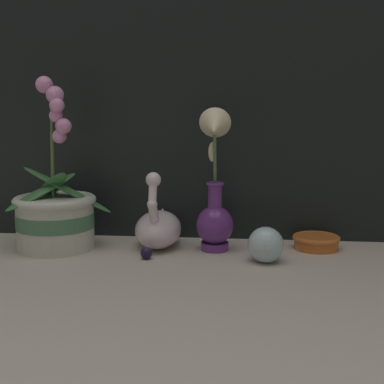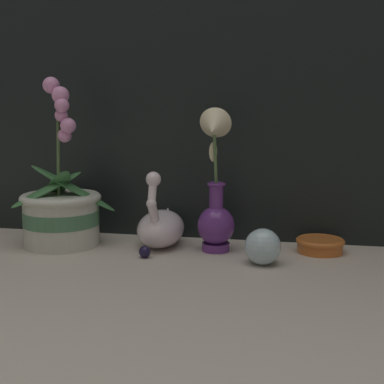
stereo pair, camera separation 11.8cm
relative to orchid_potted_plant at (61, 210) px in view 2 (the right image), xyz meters
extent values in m
plane|color=#BCB2A3|center=(0.28, -0.15, -0.08)|extent=(2.80, 2.80, 0.00)
cylinder|color=beige|center=(0.00, 0.00, -0.02)|extent=(0.18, 0.18, 0.12)
cylinder|color=#477A56|center=(0.00, 0.00, -0.02)|extent=(0.18, 0.18, 0.03)
torus|color=beige|center=(0.00, 0.00, 0.03)|extent=(0.19, 0.19, 0.02)
cylinder|color=#4C6B3D|center=(0.00, 0.00, 0.16)|extent=(0.01, 0.03, 0.25)
ellipsoid|color=#38703D|center=(0.03, 0.01, 0.05)|extent=(0.21, 0.08, 0.12)
ellipsoid|color=#38703D|center=(-0.02, 0.02, 0.05)|extent=(0.16, 0.19, 0.11)
ellipsoid|color=#38703D|center=(-0.02, -0.02, 0.05)|extent=(0.16, 0.16, 0.08)
sphere|color=#DB8EC6|center=(-0.02, 0.01, 0.29)|extent=(0.04, 0.04, 0.04)
sphere|color=#DB8EC6|center=(0.01, -0.01, 0.27)|extent=(0.04, 0.04, 0.04)
sphere|color=#DB8EC6|center=(0.02, -0.02, 0.24)|extent=(0.03, 0.03, 0.03)
sphere|color=#DB8EC6|center=(0.01, -0.01, 0.22)|extent=(0.03, 0.03, 0.03)
sphere|color=#DB8EC6|center=(0.03, -0.02, 0.20)|extent=(0.04, 0.04, 0.04)
sphere|color=#DB8EC6|center=(0.02, -0.01, 0.18)|extent=(0.03, 0.03, 0.03)
ellipsoid|color=white|center=(0.23, 0.03, -0.04)|extent=(0.11, 0.16, 0.09)
cone|color=white|center=(0.23, 0.09, -0.03)|extent=(0.05, 0.07, 0.07)
cylinder|color=white|center=(0.23, -0.03, 0.01)|extent=(0.02, 0.05, 0.06)
sphere|color=white|center=(0.23, -0.05, 0.03)|extent=(0.02, 0.02, 0.02)
cylinder|color=white|center=(0.23, -0.04, 0.06)|extent=(0.02, 0.04, 0.06)
sphere|color=white|center=(0.23, -0.03, 0.08)|extent=(0.03, 0.03, 0.03)
cylinder|color=#602D7F|center=(0.37, 0.02, -0.07)|extent=(0.06, 0.06, 0.02)
ellipsoid|color=#602D7F|center=(0.37, 0.02, -0.03)|extent=(0.08, 0.08, 0.09)
cylinder|color=#602D7F|center=(0.37, 0.02, 0.04)|extent=(0.03, 0.03, 0.05)
torus|color=#602D7F|center=(0.37, 0.02, 0.07)|extent=(0.04, 0.04, 0.01)
cylinder|color=#567A47|center=(0.37, 0.00, 0.13)|extent=(0.01, 0.04, 0.11)
cone|color=beige|center=(0.37, -0.02, 0.20)|extent=(0.07, 0.07, 0.08)
ellipsoid|color=beige|center=(0.36, 0.01, 0.14)|extent=(0.02, 0.02, 0.04)
sphere|color=silver|center=(0.48, -0.07, -0.05)|extent=(0.08, 0.08, 0.08)
cylinder|color=#C66628|center=(0.60, 0.05, -0.07)|extent=(0.10, 0.10, 0.03)
torus|color=#C66628|center=(0.60, 0.05, -0.06)|extent=(0.11, 0.11, 0.01)
sphere|color=#191433|center=(0.22, -0.07, -0.07)|extent=(0.03, 0.03, 0.03)
camera|label=1|loc=(0.43, -1.17, 0.24)|focal=50.00mm
camera|label=2|loc=(0.55, -1.15, 0.24)|focal=50.00mm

